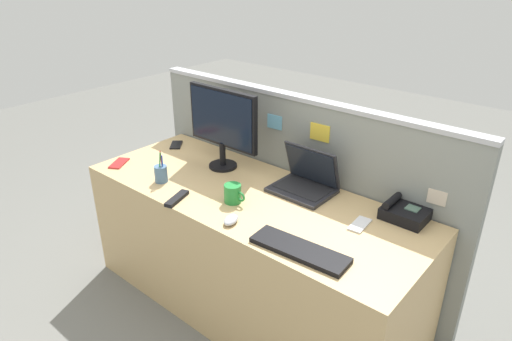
{
  "coord_description": "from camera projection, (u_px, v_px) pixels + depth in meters",
  "views": [
    {
      "loc": [
        1.39,
        -1.59,
        1.87
      ],
      "look_at": [
        0.0,
        0.05,
        0.85
      ],
      "focal_mm": 32.01,
      "sensor_mm": 36.0,
      "label": 1
    }
  ],
  "objects": [
    {
      "name": "ground_plane",
      "position": [
        251.0,
        302.0,
        2.71
      ],
      "size": [
        10.0,
        10.0,
        0.0
      ],
      "primitive_type": "plane",
      "color": "slate"
    },
    {
      "name": "desk",
      "position": [
        250.0,
        251.0,
        2.55
      ],
      "size": [
        1.91,
        0.73,
        0.73
      ],
      "primitive_type": "cube",
      "color": "tan",
      "rests_on": "ground_plane"
    },
    {
      "name": "cubicle_divider",
      "position": [
        294.0,
        190.0,
        2.73
      ],
      "size": [
        2.08,
        0.08,
        1.18
      ],
      "color": "gray",
      "rests_on": "ground_plane"
    },
    {
      "name": "desktop_monitor",
      "position": [
        222.0,
        122.0,
        2.59
      ],
      "size": [
        0.49,
        0.17,
        0.47
      ],
      "color": "black",
      "rests_on": "desk"
    },
    {
      "name": "laptop",
      "position": [
        306.0,
        180.0,
        2.42
      ],
      "size": [
        0.32,
        0.25,
        0.24
      ],
      "color": "#232328",
      "rests_on": "desk"
    },
    {
      "name": "desk_phone",
      "position": [
        404.0,
        213.0,
        2.16
      ],
      "size": [
        0.2,
        0.16,
        0.09
      ],
      "color": "black",
      "rests_on": "desk"
    },
    {
      "name": "keyboard_main",
      "position": [
        299.0,
        250.0,
        1.93
      ],
      "size": [
        0.44,
        0.16,
        0.02
      ],
      "primitive_type": "cube",
      "rotation": [
        0.0,
        0.0,
        0.07
      ],
      "color": "black",
      "rests_on": "desk"
    },
    {
      "name": "computer_mouse_right_hand",
      "position": [
        231.0,
        220.0,
        2.14
      ],
      "size": [
        0.09,
        0.11,
        0.03
      ],
      "primitive_type": "ellipsoid",
      "rotation": [
        0.0,
        0.0,
        0.35
      ],
      "color": "#B2B5BC",
      "rests_on": "desk"
    },
    {
      "name": "pen_cup",
      "position": [
        161.0,
        173.0,
        2.51
      ],
      "size": [
        0.07,
        0.07,
        0.18
      ],
      "color": "#4C7093",
      "rests_on": "desk"
    },
    {
      "name": "cell_phone_white_slab",
      "position": [
        360.0,
        224.0,
        2.12
      ],
      "size": [
        0.08,
        0.15,
        0.01
      ],
      "primitive_type": "cube",
      "rotation": [
        0.0,
        0.0,
        0.08
      ],
      "color": "silver",
      "rests_on": "desk"
    },
    {
      "name": "cell_phone_black_slab",
      "position": [
        176.0,
        145.0,
        3.01
      ],
      "size": [
        0.14,
        0.15,
        0.01
      ],
      "primitive_type": "cube",
      "rotation": [
        0.0,
        0.0,
        0.72
      ],
      "color": "black",
      "rests_on": "desk"
    },
    {
      "name": "cell_phone_red_case",
      "position": [
        119.0,
        163.0,
        2.74
      ],
      "size": [
        0.14,
        0.17,
        0.01
      ],
      "primitive_type": "cube",
      "rotation": [
        0.0,
        0.0,
        0.53
      ],
      "color": "#B22323",
      "rests_on": "desk"
    },
    {
      "name": "tv_remote",
      "position": [
        177.0,
        199.0,
        2.33
      ],
      "size": [
        0.09,
        0.18,
        0.02
      ],
      "primitive_type": "cube",
      "rotation": [
        0.0,
        0.0,
        0.3
      ],
      "color": "black",
      "rests_on": "desk"
    },
    {
      "name": "coffee_mug",
      "position": [
        233.0,
        194.0,
        2.3
      ],
      "size": [
        0.13,
        0.09,
        0.1
      ],
      "color": "#238438",
      "rests_on": "desk"
    }
  ]
}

